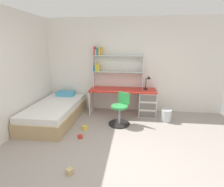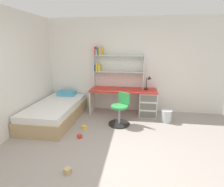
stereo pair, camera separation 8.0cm
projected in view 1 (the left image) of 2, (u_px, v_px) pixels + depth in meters
The scene contains 11 objects.
ground_plane at pixel (114, 169), 2.75m from camera, with size 5.49×6.37×0.02m, color #9E938C.
room_shell at pixel (64, 72), 3.76m from camera, with size 5.49×6.37×2.61m.
desk at pixel (140, 100), 4.85m from camera, with size 1.81×0.61×0.70m.
bookshelf_hutch at pixel (111, 64), 4.87m from camera, with size 1.40×0.22×1.14m.
desk_lamp at pixel (148, 81), 4.71m from camera, with size 0.20×0.17×0.38m.
swivel_chair at pixel (120, 112), 4.25m from camera, with size 0.52×0.52×0.77m.
bed_platform at pixel (56, 112), 4.49m from camera, with size 1.06×2.03×0.57m.
waste_bin at pixel (166, 115), 4.45m from camera, with size 0.26×0.26×0.30m, color silver.
toy_block_yellow_0 at pixel (85, 128), 4.01m from camera, with size 0.09×0.09×0.09m, color gold.
toy_block_natural_1 at pixel (70, 172), 2.62m from camera, with size 0.09×0.09×0.09m, color tan.
toy_block_red_2 at pixel (80, 137), 3.64m from camera, with size 0.08×0.08×0.08m, color red.
Camera 1 is at (0.26, -2.33, 1.85)m, focal length 28.20 mm.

